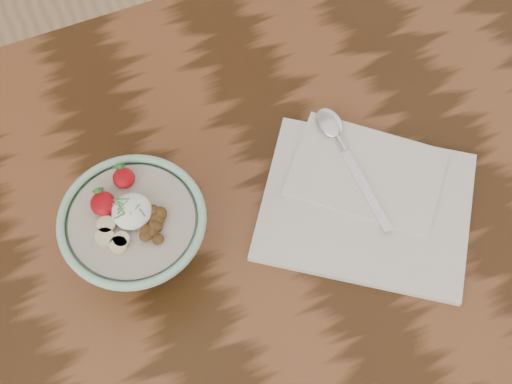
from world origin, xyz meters
The scene contains 4 objects.
table centered at (0.00, 0.00, 65.70)cm, with size 160.00×90.00×75.00cm.
breakfast_bowl centered at (-22.39, 6.03, 80.79)cm, with size 17.12×17.12×11.38cm.
napkin centered at (6.55, 1.61, 75.68)cm, with size 33.77×32.62×1.62cm.
spoon centered at (6.68, 10.47, 77.05)cm, with size 3.34×19.74×1.03cm.
Camera 1 is at (-22.78, -31.70, 157.42)cm, focal length 50.00 mm.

